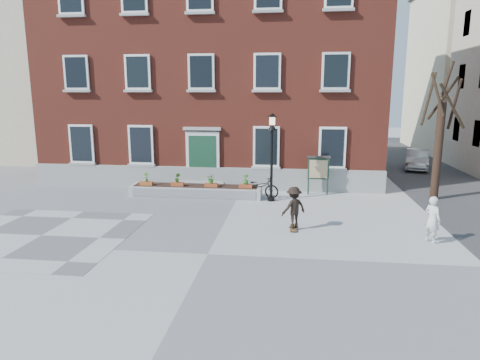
# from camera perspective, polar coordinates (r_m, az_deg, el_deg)

# --- Properties ---
(ground) EXTENTS (100.00, 100.00, 0.00)m
(ground) POSITION_cam_1_polar(r_m,az_deg,el_deg) (13.21, -4.33, -9.84)
(ground) COLOR #9D9D9F
(ground) RESTS_ON ground
(checker_patch) EXTENTS (6.00, 6.00, 0.01)m
(checker_patch) POSITION_cam_1_polar(r_m,az_deg,el_deg) (16.28, -24.94, -6.72)
(checker_patch) COLOR #5A5A5C
(checker_patch) RESTS_ON ground
(distant_building) EXTENTS (10.00, 12.00, 13.00)m
(distant_building) POSITION_cam_1_polar(r_m,az_deg,el_deg) (38.06, -26.27, 12.98)
(distant_building) COLOR beige
(distant_building) RESTS_ON ground
(bicycle) EXTENTS (2.01, 1.04, 1.01)m
(bicycle) POSITION_cam_1_polar(r_m,az_deg,el_deg) (19.93, 2.50, -0.91)
(bicycle) COLOR black
(bicycle) RESTS_ON ground
(parked_car) EXTENTS (2.24, 3.98, 1.24)m
(parked_car) POSITION_cam_1_polar(r_m,az_deg,el_deg) (29.55, 22.53, 2.55)
(parked_car) COLOR silver
(parked_car) RESTS_ON ground
(bystander) EXTENTS (0.63, 0.68, 1.55)m
(bystander) POSITION_cam_1_polar(r_m,az_deg,el_deg) (15.24, 24.27, -4.83)
(bystander) COLOR silver
(bystander) RESTS_ON ground
(brick_building) EXTENTS (18.40, 10.85, 12.60)m
(brick_building) POSITION_cam_1_polar(r_m,az_deg,el_deg) (26.44, -2.84, 14.81)
(brick_building) COLOR maroon
(brick_building) RESTS_ON ground
(planter_assembly) EXTENTS (6.20, 1.12, 1.15)m
(planter_assembly) POSITION_cam_1_polar(r_m,az_deg,el_deg) (20.24, -5.91, -1.34)
(planter_assembly) COLOR #B9B8B4
(planter_assembly) RESTS_ON ground
(bare_tree) EXTENTS (1.83, 1.83, 6.16)m
(bare_tree) POSITION_cam_1_polar(r_m,az_deg,el_deg) (21.19, 25.04, 5.03)
(bare_tree) COLOR #321F16
(bare_tree) RESTS_ON ground
(lamp_post) EXTENTS (0.40, 0.40, 3.93)m
(lamp_post) POSITION_cam_1_polar(r_m,az_deg,el_deg) (18.98, 4.27, 4.67)
(lamp_post) COLOR black
(lamp_post) RESTS_ON ground
(notice_board) EXTENTS (1.10, 0.16, 1.87)m
(notice_board) POSITION_cam_1_polar(r_m,az_deg,el_deg) (20.66, 10.41, 1.50)
(notice_board) COLOR #1B3625
(notice_board) RESTS_ON ground
(skateboarder) EXTENTS (1.11, 1.01, 1.57)m
(skateboarder) POSITION_cam_1_polar(r_m,az_deg,el_deg) (15.30, 7.18, -3.66)
(skateboarder) COLOR brown
(skateboarder) RESTS_ON ground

